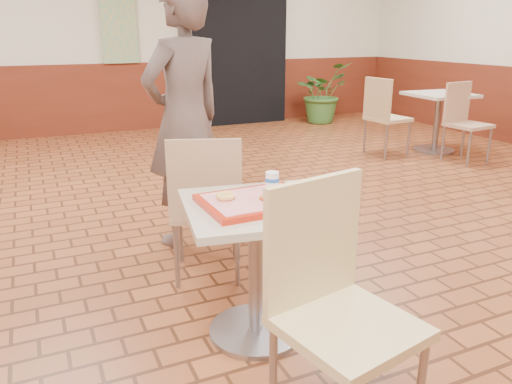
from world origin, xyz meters
name	(u,v)px	position (x,y,z in m)	size (l,w,h in m)	color
room_shell	(357,23)	(0.00, 0.00, 1.50)	(8.01, 10.01, 3.01)	brown
wainscot_band	(347,179)	(0.00, 0.00, 0.50)	(8.00, 10.00, 1.00)	#581F11
corridor_doorway	(238,54)	(1.20, 4.88, 1.10)	(1.60, 0.22, 2.20)	black
promo_poster	(118,20)	(-0.60, 4.94, 1.60)	(0.50, 0.03, 1.20)	gray
main_table	(256,249)	(-0.99, -0.70, 0.46)	(0.65, 0.65, 0.69)	#B4AA91
chair_main_front	(334,298)	(-0.97, -1.35, 0.54)	(0.52, 0.52, 0.96)	#D8BF82
chair_main_back	(206,202)	(-1.02, -0.05, 0.50)	(0.53, 0.53, 0.90)	tan
customer	(185,119)	(-0.95, 0.58, 0.89)	(0.65, 0.42, 1.77)	brown
serving_tray	(256,201)	(-0.99, -0.70, 0.70)	(0.49, 0.38, 0.03)	#AE1F0D
ring_donut	(225,196)	(-1.13, -0.65, 0.73)	(0.09, 0.09, 0.03)	#F4C359
long_john_donut	(275,195)	(-0.92, -0.75, 0.74)	(0.15, 0.10, 0.04)	gold
paper_cup	(272,180)	(-0.86, -0.60, 0.76)	(0.07, 0.07, 0.08)	white
second_table	(438,112)	(2.70, 2.01, 0.49)	(0.69, 0.69, 0.73)	beige
chair_second_left	(384,113)	(1.95, 2.12, 0.52)	(0.47, 0.47, 0.93)	tan
chair_second_front	(464,118)	(2.64, 1.55, 0.50)	(0.46, 0.46, 0.89)	tan
potted_plant	(322,93)	(2.48, 4.40, 0.48)	(0.87, 0.75, 0.97)	#366629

